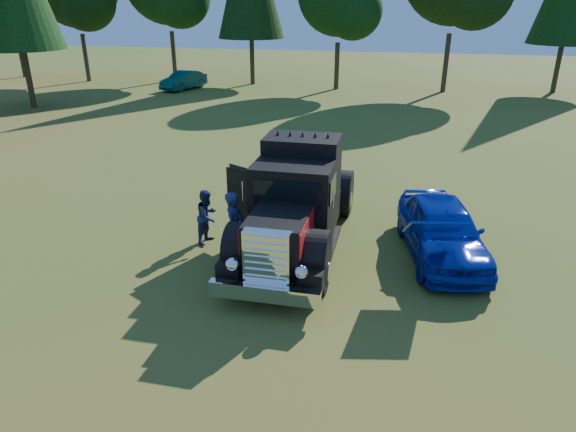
{
  "coord_description": "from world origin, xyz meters",
  "views": [
    {
      "loc": [
        1.2,
        -10.75,
        6.49
      ],
      "look_at": [
        -1.44,
        1.03,
        1.35
      ],
      "focal_mm": 32.0,
      "sensor_mm": 36.0,
      "label": 1
    }
  ],
  "objects_px": {
    "hotrod_coupe": "(442,230)",
    "spectator_far": "(208,216)",
    "diamond_t_truck": "(295,207)",
    "distant_teal_car": "(184,80)",
    "spectator_near": "(235,227)"
  },
  "relations": [
    {
      "from": "distant_teal_car",
      "to": "spectator_near",
      "type": "bearing_deg",
      "value": -48.31
    },
    {
      "from": "distant_teal_car",
      "to": "diamond_t_truck",
      "type": "bearing_deg",
      "value": -44.89
    },
    {
      "from": "diamond_t_truck",
      "to": "distant_teal_car",
      "type": "bearing_deg",
      "value": 119.36
    },
    {
      "from": "diamond_t_truck",
      "to": "hotrod_coupe",
      "type": "height_order",
      "value": "diamond_t_truck"
    },
    {
      "from": "hotrod_coupe",
      "to": "spectator_near",
      "type": "xyz_separation_m",
      "value": [
        -5.31,
        -1.48,
        0.19
      ]
    },
    {
      "from": "hotrod_coupe",
      "to": "spectator_far",
      "type": "relative_size",
      "value": 3.08
    },
    {
      "from": "diamond_t_truck",
      "to": "hotrod_coupe",
      "type": "bearing_deg",
      "value": 6.64
    },
    {
      "from": "diamond_t_truck",
      "to": "spectator_near",
      "type": "xyz_separation_m",
      "value": [
        -1.39,
        -1.02,
        -0.31
      ]
    },
    {
      "from": "diamond_t_truck",
      "to": "distant_teal_car",
      "type": "relative_size",
      "value": 1.72
    },
    {
      "from": "hotrod_coupe",
      "to": "diamond_t_truck",
      "type": "bearing_deg",
      "value": -173.36
    },
    {
      "from": "diamond_t_truck",
      "to": "distant_teal_car",
      "type": "xyz_separation_m",
      "value": [
        -13.97,
        24.84,
        -0.59
      ]
    },
    {
      "from": "diamond_t_truck",
      "to": "spectator_far",
      "type": "height_order",
      "value": "diamond_t_truck"
    },
    {
      "from": "spectator_near",
      "to": "distant_teal_car",
      "type": "bearing_deg",
      "value": 29.49
    },
    {
      "from": "hotrod_coupe",
      "to": "distant_teal_car",
      "type": "height_order",
      "value": "hotrod_coupe"
    },
    {
      "from": "spectator_far",
      "to": "spectator_near",
      "type": "bearing_deg",
      "value": -118.36
    }
  ]
}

